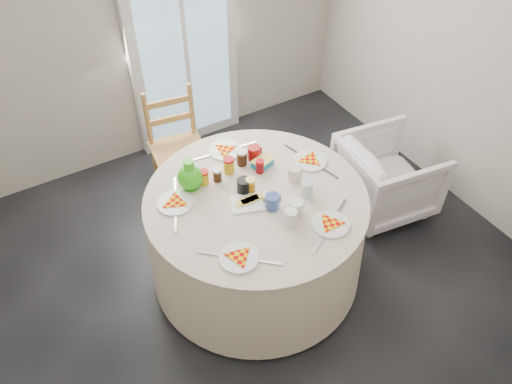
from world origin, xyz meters
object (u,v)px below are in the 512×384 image
wooden_chair (179,150)px  green_pitcher (190,174)px  armchair (389,170)px  table (256,236)px

wooden_chair → green_pitcher: bearing=-98.6°
armchair → green_pitcher: (-1.59, 0.25, 0.48)m
wooden_chair → table: bearing=-76.7°
table → green_pitcher: (-0.32, 0.30, 0.49)m
armchair → green_pitcher: size_ratio=3.26×
wooden_chair → armchair: 1.70m
table → armchair: (1.27, 0.05, 0.02)m
wooden_chair → green_pitcher: (-0.22, -0.75, 0.40)m
table → green_pitcher: bearing=136.9°
armchair → wooden_chair: bearing=62.0°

